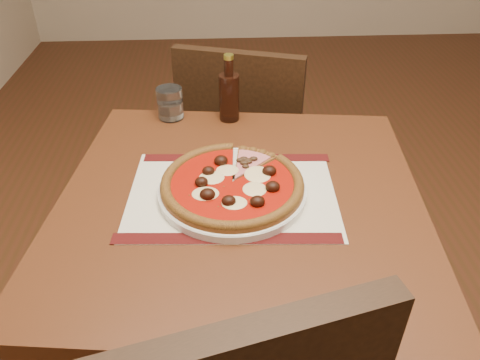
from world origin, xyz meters
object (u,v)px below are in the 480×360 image
chair_far (245,142)px  pizza (232,183)px  table (240,231)px  bottle (229,95)px  water_glass (170,103)px  plate (232,190)px

chair_far → pizza: (-0.07, -0.63, 0.28)m
table → pizza: (-0.02, 0.01, 0.13)m
pizza → bottle: 0.36m
chair_far → water_glass: 0.45m
chair_far → water_glass: size_ratio=9.97×
plate → pizza: 0.02m
plate → water_glass: size_ratio=3.71×
chair_far → pizza: bearing=100.9°
plate → bottle: (0.01, 0.36, 0.06)m
chair_far → water_glass: chair_far is taller
plate → bottle: bearing=88.8°
table → chair_far: (0.05, 0.64, -0.15)m
table → pizza: bearing=156.3°
bottle → plate: bearing=-91.2°
chair_far → pizza: chair_far is taller
table → plate: 0.11m
table → water_glass: 0.45m
bottle → chair_far: bearing=76.9°
pizza → water_glass: (-0.16, 0.37, 0.01)m
plate → water_glass: water_glass is taller
pizza → bottle: (0.01, 0.36, 0.04)m
chair_far → bottle: bearing=94.4°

